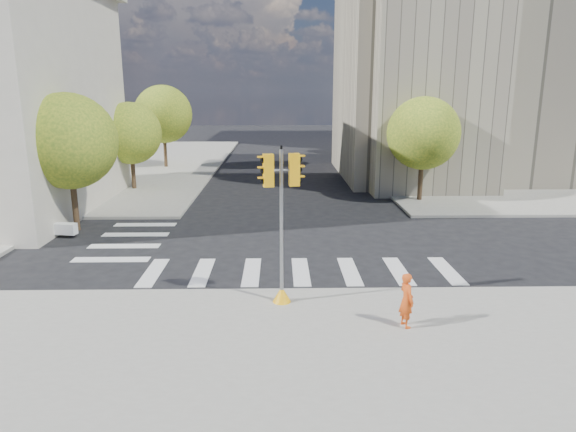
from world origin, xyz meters
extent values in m
plane|color=black|center=(0.00, 0.00, 0.00)|extent=(160.00, 160.00, 0.00)
cube|color=gray|center=(0.00, -11.00, 0.07)|extent=(30.00, 14.00, 0.15)
cube|color=gray|center=(20.00, 26.00, 0.07)|extent=(28.00, 40.00, 0.15)
cube|color=gray|center=(-20.00, 26.00, 0.07)|extent=(28.00, 40.00, 0.15)
cube|color=gray|center=(17.00, 20.00, 7.00)|extent=(26.00, 14.00, 14.00)
cube|color=gray|center=(9.00, 15.00, 7.00)|extent=(8.00, 8.00, 14.00)
cube|color=#9EA0A3|center=(22.00, 42.00, 15.00)|extent=(20.00, 18.00, 30.00)
cylinder|color=#382616|center=(-10.50, 4.00, 1.22)|extent=(0.28, 0.28, 2.45)
sphere|color=#3B651D|center=(-10.50, 4.00, 4.21)|extent=(4.40, 4.40, 4.40)
cylinder|color=#382616|center=(-10.50, 14.00, 1.08)|extent=(0.28, 0.28, 2.17)
sphere|color=#3B651D|center=(-10.50, 14.00, 3.77)|extent=(4.00, 4.00, 4.00)
cylinder|color=#382616|center=(-10.50, 24.00, 1.31)|extent=(0.28, 0.28, 2.62)
sphere|color=#3B651D|center=(-10.50, 24.00, 4.54)|extent=(4.80, 4.80, 4.80)
cylinder|color=#382616|center=(7.50, 10.00, 1.19)|extent=(0.28, 0.28, 2.38)
sphere|color=#3B651D|center=(7.50, 10.00, 4.06)|extent=(4.20, 4.20, 4.20)
cylinder|color=#382616|center=(7.50, 22.00, 1.26)|extent=(0.28, 0.28, 2.52)
sphere|color=#3B651D|center=(7.50, 22.00, 4.36)|extent=(4.60, 4.60, 4.60)
cylinder|color=#382616|center=(7.50, 34.00, 1.14)|extent=(0.28, 0.28, 2.27)
sphere|color=#3B651D|center=(7.50, 34.00, 3.88)|extent=(4.00, 4.00, 4.00)
cylinder|color=black|center=(8.00, 14.00, 4.15)|extent=(0.12, 0.12, 8.00)
cube|color=black|center=(8.00, 14.00, 8.15)|extent=(0.35, 0.18, 0.22)
cylinder|color=black|center=(8.00, 28.00, 4.15)|extent=(0.12, 0.12, 8.00)
cube|color=black|center=(8.00, 28.00, 8.15)|extent=(0.35, 0.18, 0.22)
cone|color=#FFAF0D|center=(-0.82, -5.09, 0.40)|extent=(0.56, 0.56, 0.50)
cylinder|color=gray|center=(-0.82, -5.09, 2.49)|extent=(0.11, 0.11, 4.68)
cylinder|color=black|center=(-0.82, -5.09, 4.88)|extent=(0.07, 0.07, 0.12)
cylinder|color=gray|center=(-0.82, -5.09, 4.23)|extent=(0.90, 0.23, 0.06)
cube|color=#FFAF0D|center=(-1.19, -5.16, 4.23)|extent=(0.34, 0.27, 0.95)
cube|color=#FFAF0D|center=(-0.45, -5.02, 4.23)|extent=(0.34, 0.27, 0.95)
imported|color=#DF4D15|center=(2.57, -6.83, 0.92)|extent=(0.51, 0.64, 1.54)
cube|color=white|center=(-13.00, 3.17, 0.40)|extent=(5.98, 1.42, 0.50)
camera|label=1|loc=(-0.91, -19.77, 6.46)|focal=32.00mm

